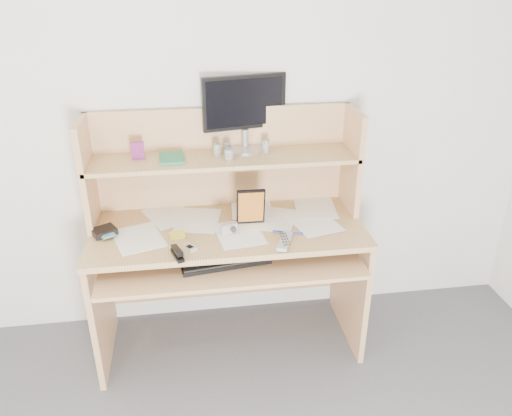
{
  "coord_description": "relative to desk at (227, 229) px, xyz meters",
  "views": [
    {
      "loc": [
        -0.18,
        -0.78,
        1.96
      ],
      "look_at": [
        0.14,
        1.43,
        0.87
      ],
      "focal_mm": 35.0,
      "sensor_mm": 36.0,
      "label": 1
    }
  ],
  "objects": [
    {
      "name": "blue_pen",
      "position": [
        0.29,
        -0.19,
        0.07
      ],
      "size": [
        0.15,
        0.05,
        0.01
      ],
      "primitive_type": "cylinder",
      "rotation": [
        1.57,
        0.0,
        1.26
      ],
      "color": "#172CB2",
      "rests_on": "paper_clutter"
    },
    {
      "name": "game_case",
      "position": [
        0.12,
        -0.08,
        0.16
      ],
      "size": [
        0.14,
        0.02,
        0.2
      ],
      "primitive_type": "cube",
      "rotation": [
        0.0,
        0.0,
        -0.02
      ],
      "color": "black",
      "rests_on": "paper_clutter"
    },
    {
      "name": "keyboard",
      "position": [
        -0.03,
        -0.26,
        -0.03
      ],
      "size": [
        0.45,
        0.22,
        0.03
      ],
      "rotation": [
        0.0,
        0.0,
        0.15
      ],
      "color": "black",
      "rests_on": "desk"
    },
    {
      "name": "wallet",
      "position": [
        -0.62,
        -0.07,
        0.08
      ],
      "size": [
        0.14,
        0.13,
        0.03
      ],
      "primitive_type": "cube",
      "rotation": [
        0.0,
        0.0,
        0.5
      ],
      "color": "black",
      "rests_on": "paper_clutter"
    },
    {
      "name": "shelf_book",
      "position": [
        -0.26,
        0.06,
        0.39
      ],
      "size": [
        0.13,
        0.17,
        0.02
      ],
      "primitive_type": "cube",
      "rotation": [
        0.0,
        0.0,
        0.04
      ],
      "color": "#358653",
      "rests_on": "desk"
    },
    {
      "name": "back_wall",
      "position": [
        0.0,
        0.24,
        0.56
      ],
      "size": [
        3.6,
        0.04,
        2.5
      ],
      "primitive_type": "cube",
      "color": "silver",
      "rests_on": "floor"
    },
    {
      "name": "chip_stack_d",
      "position": [
        0.22,
        0.1,
        0.42
      ],
      "size": [
        0.05,
        0.05,
        0.07
      ],
      "primitive_type": "cylinder",
      "rotation": [
        0.0,
        0.0,
        0.36
      ],
      "color": "silver",
      "rests_on": "desk"
    },
    {
      "name": "card_box",
      "position": [
        -0.43,
        0.09,
        0.43
      ],
      "size": [
        0.07,
        0.02,
        0.09
      ],
      "primitive_type": "cube",
      "rotation": [
        0.0,
        0.0,
        0.04
      ],
      "color": "#A61628",
      "rests_on": "desk"
    },
    {
      "name": "sticky_note_pad",
      "position": [
        -0.26,
        -0.14,
        0.06
      ],
      "size": [
        0.08,
        0.08,
        0.01
      ],
      "primitive_type": "cube",
      "rotation": [
        0.0,
        0.0,
        0.1
      ],
      "color": "#F3F440",
      "rests_on": "desk"
    },
    {
      "name": "paper_clutter",
      "position": [
        0.0,
        -0.08,
        0.06
      ],
      "size": [
        1.32,
        0.54,
        0.01
      ],
      "primitive_type": "cube",
      "color": "white",
      "rests_on": "desk"
    },
    {
      "name": "stapler",
      "position": [
        -0.26,
        -0.34,
        0.08
      ],
      "size": [
        0.07,
        0.12,
        0.04
      ],
      "primitive_type": "cube",
      "rotation": [
        0.0,
        0.0,
        0.3
      ],
      "color": "black",
      "rests_on": "paper_clutter"
    },
    {
      "name": "tv_remote",
      "position": [
        0.26,
        -0.29,
        0.07
      ],
      "size": [
        0.11,
        0.18,
        0.02
      ],
      "primitive_type": "cube",
      "rotation": [
        0.0,
        0.0,
        -0.38
      ],
      "color": "#A1A29D",
      "rests_on": "paper_clutter"
    },
    {
      "name": "flip_phone",
      "position": [
        -0.2,
        -0.28,
        0.07
      ],
      "size": [
        0.07,
        0.08,
        0.02
      ],
      "primitive_type": "cube",
      "rotation": [
        0.0,
        0.0,
        0.61
      ],
      "color": "silver",
      "rests_on": "paper_clutter"
    },
    {
      "name": "digital_camera",
      "position": [
        -0.0,
        -0.15,
        0.09
      ],
      "size": [
        0.09,
        0.06,
        0.05
      ],
      "primitive_type": "cube",
      "rotation": [
        0.0,
        0.0,
        0.38
      ],
      "color": "silver",
      "rests_on": "paper_clutter"
    },
    {
      "name": "chip_stack_a",
      "position": [
        0.02,
        0.11,
        0.41
      ],
      "size": [
        0.05,
        0.05,
        0.06
      ],
      "primitive_type": "cylinder",
      "rotation": [
        0.0,
        0.0,
        0.21
      ],
      "color": "black",
      "rests_on": "desk"
    },
    {
      "name": "monitor",
      "position": [
        0.13,
        0.19,
        0.59
      ],
      "size": [
        0.44,
        0.22,
        0.39
      ],
      "rotation": [
        0.0,
        0.0,
        0.2
      ],
      "color": "#B0B0B5",
      "rests_on": "desk"
    },
    {
      "name": "chip_stack_c",
      "position": [
        0.02,
        0.02,
        0.41
      ],
      "size": [
        0.05,
        0.05,
        0.06
      ],
      "primitive_type": "cylinder",
      "rotation": [
        0.0,
        0.0,
        0.11
      ],
      "color": "black",
      "rests_on": "desk"
    },
    {
      "name": "chip_stack_b",
      "position": [
        -0.03,
        0.09,
        0.42
      ],
      "size": [
        0.05,
        0.05,
        0.06
      ],
      "primitive_type": "cylinder",
      "rotation": [
        0.0,
        0.0,
        -0.37
      ],
      "color": "white",
      "rests_on": "desk"
    },
    {
      "name": "desk",
      "position": [
        0.0,
        0.0,
        0.0
      ],
      "size": [
        1.4,
        0.7,
        1.3
      ],
      "color": "tan",
      "rests_on": "floor"
    }
  ]
}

